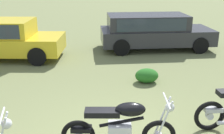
{
  "coord_description": "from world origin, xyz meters",
  "views": [
    {
      "loc": [
        -0.75,
        -4.09,
        3.01
      ],
      "look_at": [
        0.42,
        2.4,
        0.76
      ],
      "focal_mm": 44.24,
      "sensor_mm": 36.0,
      "label": 1
    }
  ],
  "objects_px": {
    "car_yellow": "(4,37)",
    "shrub_low": "(147,76)",
    "motorcycle_black": "(120,127)",
    "car_charcoal": "(152,29)"
  },
  "relations": [
    {
      "from": "motorcycle_black",
      "to": "car_yellow",
      "type": "height_order",
      "value": "car_yellow"
    },
    {
      "from": "car_yellow",
      "to": "shrub_low",
      "type": "xyz_separation_m",
      "value": [
        4.45,
        -3.23,
        -0.6
      ]
    },
    {
      "from": "car_yellow",
      "to": "car_charcoal",
      "type": "bearing_deg",
      "value": 14.51
    },
    {
      "from": "car_yellow",
      "to": "shrub_low",
      "type": "relative_size",
      "value": 6.43
    },
    {
      "from": "motorcycle_black",
      "to": "shrub_low",
      "type": "bearing_deg",
      "value": 75.17
    },
    {
      "from": "car_yellow",
      "to": "motorcycle_black",
      "type": "bearing_deg",
      "value": -53.36
    },
    {
      "from": "car_charcoal",
      "to": "shrub_low",
      "type": "bearing_deg",
      "value": -104.92
    },
    {
      "from": "car_yellow",
      "to": "shrub_low",
      "type": "height_order",
      "value": "car_yellow"
    },
    {
      "from": "motorcycle_black",
      "to": "car_charcoal",
      "type": "bearing_deg",
      "value": 77.99
    },
    {
      "from": "car_yellow",
      "to": "car_charcoal",
      "type": "height_order",
      "value": "same"
    }
  ]
}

